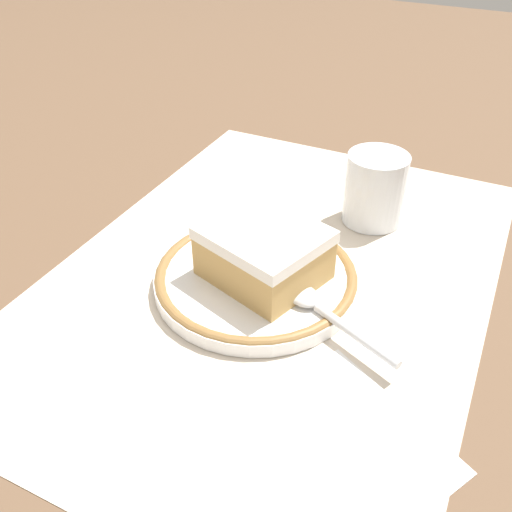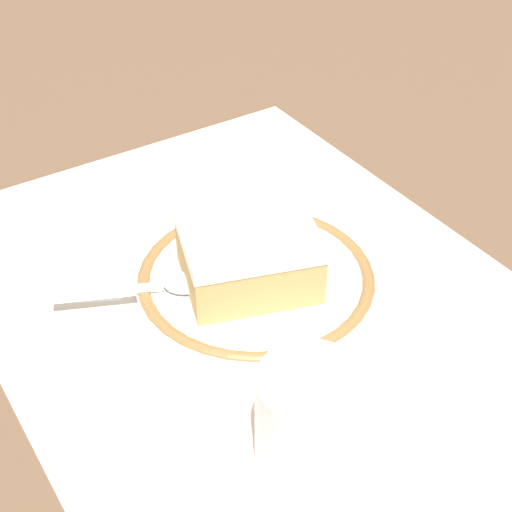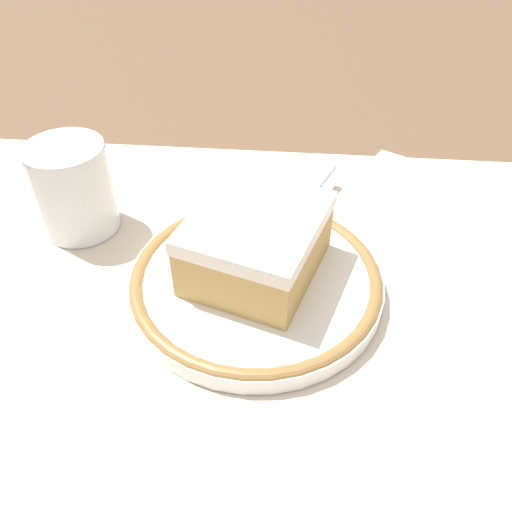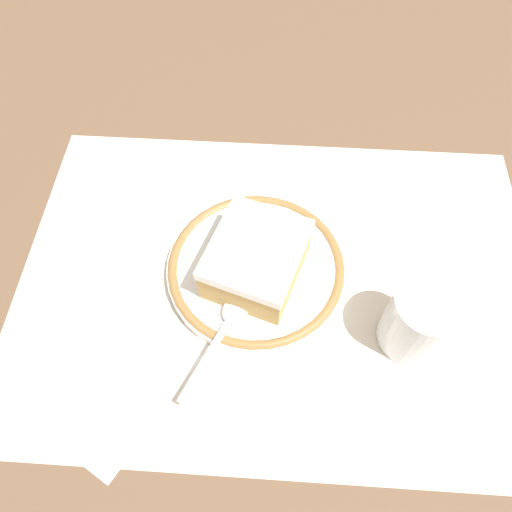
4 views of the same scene
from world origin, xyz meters
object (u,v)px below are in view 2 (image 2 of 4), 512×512
(plate, at_px, (256,280))
(cake_slice, at_px, (250,253))
(cup, at_px, (308,427))
(napkin, at_px, (44,255))
(sugar_packet, at_px, (263,135))
(spoon, at_px, (160,286))

(plate, relative_size, cake_slice, 1.55)
(cake_slice, xyz_separation_m, cup, (-0.16, 0.06, -0.00))
(napkin, bearing_deg, sugar_packet, -75.77)
(cake_slice, distance_m, sugar_packet, 0.25)
(plate, bearing_deg, cup, 157.78)
(cake_slice, bearing_deg, napkin, 42.43)
(napkin, bearing_deg, spoon, -152.53)
(sugar_packet, bearing_deg, cake_slice, 144.44)
(cup, xyz_separation_m, sugar_packet, (0.36, -0.20, -0.03))
(plate, xyz_separation_m, cake_slice, (-0.00, 0.01, 0.03))
(plate, xyz_separation_m, napkin, (0.13, 0.13, -0.01))
(plate, distance_m, cup, 0.17)
(spoon, distance_m, cup, 0.18)
(spoon, bearing_deg, sugar_packet, -50.08)
(sugar_packet, bearing_deg, napkin, 104.23)
(spoon, relative_size, sugar_packet, 2.42)
(spoon, xyz_separation_m, napkin, (0.11, 0.06, -0.02))
(plate, height_order, sugar_packet, plate)
(cup, distance_m, sugar_packet, 0.42)
(sugar_packet, bearing_deg, spoon, 129.92)
(cup, height_order, napkin, cup)
(plate, xyz_separation_m, spoon, (0.03, 0.07, 0.01))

